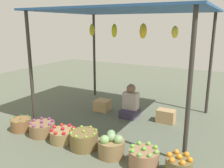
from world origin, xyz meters
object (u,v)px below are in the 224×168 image
(basket_oranges, at_px, (179,167))
(wooden_crate_stacked_rear, at_px, (102,105))
(vendor_person, at_px, (130,104))
(basket_purple_onions, at_px, (42,129))
(basket_cabbages, at_px, (111,146))
(basket_red_apples, at_px, (63,135))
(wooden_crate_near_vendor, at_px, (166,116))
(basket_green_apples, at_px, (144,158))
(basket_limes, at_px, (84,140))
(basket_green_chilies, at_px, (21,124))

(basket_oranges, relative_size, wooden_crate_stacked_rear, 1.08)
(vendor_person, distance_m, basket_purple_onions, 2.05)
(basket_oranges, xyz_separation_m, wooden_crate_stacked_rear, (-2.34, 1.85, -0.03))
(basket_cabbages, distance_m, basket_oranges, 1.11)
(basket_red_apples, relative_size, wooden_crate_near_vendor, 1.22)
(vendor_person, height_order, basket_red_apples, vendor_person)
(basket_purple_onions, distance_m, wooden_crate_near_vendor, 2.63)
(basket_purple_onions, relative_size, wooden_crate_near_vendor, 1.27)
(basket_purple_onions, xyz_separation_m, wooden_crate_stacked_rear, (0.34, 1.75, 0.01))
(basket_green_apples, bearing_deg, basket_cabbages, 176.12)
(basket_red_apples, xyz_separation_m, basket_cabbages, (1.03, -0.03, 0.06))
(basket_green_apples, height_order, wooden_crate_near_vendor, basket_green_apples)
(vendor_person, height_order, basket_green_apples, vendor_person)
(basket_cabbages, height_order, basket_green_apples, basket_cabbages)
(basket_oranges, distance_m, wooden_crate_near_vendor, 2.00)
(basket_purple_onions, bearing_deg, basket_limes, -2.04)
(wooden_crate_near_vendor, bearing_deg, wooden_crate_stacked_rear, -179.64)
(basket_green_chilies, relative_size, wooden_crate_near_vendor, 1.05)
(basket_oranges, bearing_deg, basket_cabbages, 177.07)
(basket_green_chilies, height_order, basket_green_apples, basket_green_apples)
(basket_green_chilies, bearing_deg, basket_red_apples, 1.44)
(vendor_person, distance_m, basket_green_apples, 2.07)
(basket_green_chilies, distance_m, basket_limes, 1.55)
(wooden_crate_stacked_rear, bearing_deg, basket_green_apples, -45.42)
(basket_limes, xyz_separation_m, basket_oranges, (1.66, -0.06, 0.01))
(basket_green_apples, bearing_deg, basket_green_chilies, 179.11)
(basket_green_chilies, distance_m, basket_purple_onions, 0.54)
(basket_limes, distance_m, wooden_crate_stacked_rear, 1.91)
(basket_limes, xyz_separation_m, basket_cabbages, (0.55, -0.01, 0.03))
(vendor_person, xyz_separation_m, wooden_crate_stacked_rear, (-0.78, 0.04, -0.16))
(wooden_crate_near_vendor, xyz_separation_m, wooden_crate_stacked_rear, (-1.62, -0.01, -0.01))
(vendor_person, xyz_separation_m, basket_cabbages, (0.45, -1.76, -0.12))
(basket_purple_onions, xyz_separation_m, basket_red_apples, (0.53, -0.02, -0.01))
(basket_red_apples, bearing_deg, vendor_person, 71.24)
(basket_limes, distance_m, basket_oranges, 1.66)
(basket_purple_onions, bearing_deg, basket_red_apples, -1.63)
(vendor_person, height_order, basket_green_chilies, vendor_person)
(wooden_crate_near_vendor, bearing_deg, basket_red_apples, -128.70)
(basket_oranges, bearing_deg, wooden_crate_near_vendor, 111.15)
(vendor_person, bearing_deg, basket_limes, -93.38)
(wooden_crate_stacked_rear, bearing_deg, basket_red_apples, -83.76)
(vendor_person, distance_m, basket_oranges, 2.39)
(wooden_crate_near_vendor, height_order, wooden_crate_stacked_rear, wooden_crate_near_vendor)
(wooden_crate_near_vendor, distance_m, wooden_crate_stacked_rear, 1.62)
(basket_cabbages, bearing_deg, basket_green_apples, -3.88)
(basket_red_apples, relative_size, basket_limes, 0.97)
(basket_limes, height_order, basket_oranges, basket_oranges)
(vendor_person, relative_size, basket_cabbages, 1.79)
(basket_oranges, bearing_deg, basket_green_chilies, 178.95)
(basket_purple_onions, distance_m, wooden_crate_stacked_rear, 1.78)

